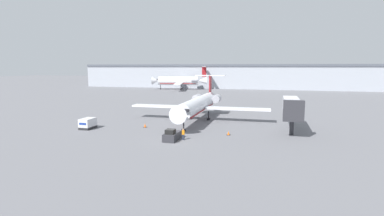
% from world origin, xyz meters
% --- Properties ---
extents(ground_plane, '(600.00, 600.00, 0.00)m').
position_xyz_m(ground_plane, '(0.00, 0.00, 0.00)').
color(ground_plane, slate).
extents(terminal_building, '(180.00, 16.80, 12.76)m').
position_xyz_m(terminal_building, '(0.00, 120.00, 6.41)').
color(terminal_building, '#9EA3AD').
rests_on(terminal_building, ground).
extents(airplane_main, '(30.14, 29.28, 9.34)m').
position_xyz_m(airplane_main, '(-0.16, 19.21, 3.46)').
color(airplane_main, silver).
rests_on(airplane_main, ground).
extents(pushback_tug, '(1.93, 4.18, 1.89)m').
position_xyz_m(pushback_tug, '(0.06, 0.90, 0.71)').
color(pushback_tug, '#2D2D33').
rests_on(pushback_tug, ground).
extents(luggage_cart, '(1.99, 3.11, 1.95)m').
position_xyz_m(luggage_cart, '(-17.88, 5.04, 0.98)').
color(luggage_cart, '#232326').
rests_on(luggage_cart, ground).
extents(worker_near_tug, '(0.40, 0.25, 1.80)m').
position_xyz_m(worker_near_tug, '(1.73, 1.42, 0.95)').
color(worker_near_tug, '#232838').
rests_on(worker_near_tug, ground).
extents(traffic_cone_left, '(0.62, 0.62, 0.76)m').
position_xyz_m(traffic_cone_left, '(-8.13, 9.00, 0.36)').
color(traffic_cone_left, black).
rests_on(traffic_cone_left, ground).
extents(traffic_cone_right, '(0.59, 0.59, 0.67)m').
position_xyz_m(traffic_cone_right, '(8.13, 6.63, 0.32)').
color(traffic_cone_right, black).
rests_on(traffic_cone_right, ground).
extents(airplane_parked_far_left, '(28.32, 32.97, 11.60)m').
position_xyz_m(airplane_parked_far_left, '(-30.73, 102.98, 4.40)').
color(airplane_parked_far_left, white).
rests_on(airplane_parked_far_left, ground).
extents(jet_bridge, '(3.20, 12.64, 6.19)m').
position_xyz_m(jet_bridge, '(18.39, 12.10, 4.45)').
color(jet_bridge, '#2D2D33').
rests_on(jet_bridge, ground).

